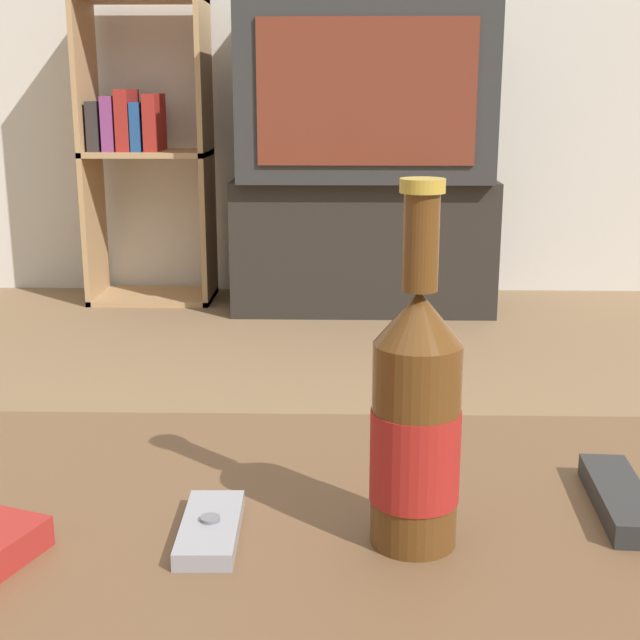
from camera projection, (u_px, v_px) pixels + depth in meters
name	position (u px, v px, depth m)	size (l,w,h in m)	color
coffee_table	(236.00, 636.00, 0.68)	(1.26, 0.62, 0.45)	brown
tv_stand	(363.00, 243.00, 3.35)	(0.95, 0.46, 0.48)	#28231E
television	(364.00, 92.00, 3.21)	(0.89, 0.56, 0.61)	#2D2D2D
bookshelf	(142.00, 144.00, 3.37)	(0.47, 0.30, 1.13)	tan
beer_bottle	(416.00, 422.00, 0.67)	(0.07, 0.07, 0.28)	#563314
cell_phone	(210.00, 528.00, 0.70)	(0.05, 0.11, 0.02)	gray
remote_control	(620.00, 498.00, 0.74)	(0.05, 0.14, 0.02)	#282828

